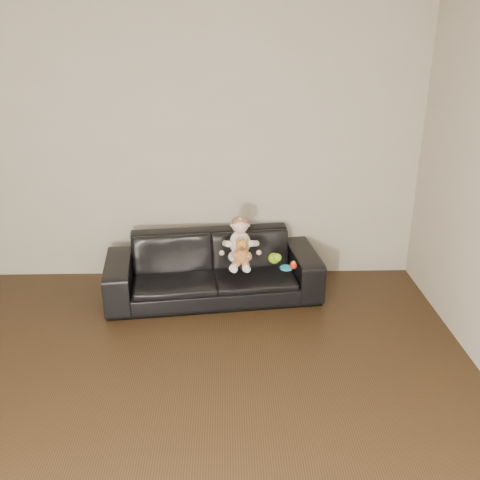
{
  "coord_description": "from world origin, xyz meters",
  "views": [
    {
      "loc": [
        0.64,
        -2.26,
        2.37
      ],
      "look_at": [
        0.75,
        2.16,
        0.6
      ],
      "focal_mm": 40.0,
      "sensor_mm": 36.0,
      "label": 1
    }
  ],
  "objects_px": {
    "toy_green": "(274,258)",
    "sofa": "(213,267)",
    "toy_rattle": "(293,266)",
    "baby": "(240,243)",
    "teddy_bear": "(242,252)",
    "toy_blue_disc": "(286,268)"
  },
  "relations": [
    {
      "from": "toy_green",
      "to": "sofa",
      "type": "bearing_deg",
      "value": 168.61
    },
    {
      "from": "sofa",
      "to": "toy_rattle",
      "type": "bearing_deg",
      "value": -25.38
    },
    {
      "from": "sofa",
      "to": "baby",
      "type": "bearing_deg",
      "value": -29.77
    },
    {
      "from": "toy_rattle",
      "to": "sofa",
      "type": "bearing_deg",
      "value": 161.32
    },
    {
      "from": "baby",
      "to": "sofa",
      "type": "bearing_deg",
      "value": 164.22
    },
    {
      "from": "sofa",
      "to": "teddy_bear",
      "type": "relative_size",
      "value": 7.97
    },
    {
      "from": "teddy_bear",
      "to": "toy_rattle",
      "type": "xyz_separation_m",
      "value": [
        0.46,
        -0.0,
        -0.13
      ]
    },
    {
      "from": "sofa",
      "to": "toy_blue_disc",
      "type": "height_order",
      "value": "sofa"
    },
    {
      "from": "sofa",
      "to": "toy_green",
      "type": "xyz_separation_m",
      "value": [
        0.56,
        -0.11,
        0.14
      ]
    },
    {
      "from": "baby",
      "to": "toy_rattle",
      "type": "xyz_separation_m",
      "value": [
        0.47,
        -0.14,
        -0.16
      ]
    },
    {
      "from": "teddy_bear",
      "to": "toy_rattle",
      "type": "distance_m",
      "value": 0.48
    },
    {
      "from": "sofa",
      "to": "teddy_bear",
      "type": "height_order",
      "value": "teddy_bear"
    },
    {
      "from": "toy_green",
      "to": "baby",
      "type": "bearing_deg",
      "value": 178.85
    },
    {
      "from": "teddy_bear",
      "to": "toy_green",
      "type": "distance_m",
      "value": 0.35
    },
    {
      "from": "toy_rattle",
      "to": "teddy_bear",
      "type": "bearing_deg",
      "value": 179.85
    },
    {
      "from": "toy_blue_disc",
      "to": "toy_green",
      "type": "bearing_deg",
      "value": 127.18
    },
    {
      "from": "sofa",
      "to": "toy_green",
      "type": "bearing_deg",
      "value": -18.09
    },
    {
      "from": "toy_rattle",
      "to": "baby",
      "type": "bearing_deg",
      "value": 163.76
    },
    {
      "from": "sofa",
      "to": "toy_green",
      "type": "distance_m",
      "value": 0.58
    },
    {
      "from": "sofa",
      "to": "teddy_bear",
      "type": "bearing_deg",
      "value": -49.59
    },
    {
      "from": "sofa",
      "to": "baby",
      "type": "distance_m",
      "value": 0.39
    },
    {
      "from": "sofa",
      "to": "toy_blue_disc",
      "type": "relative_size",
      "value": 17.41
    }
  ]
}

